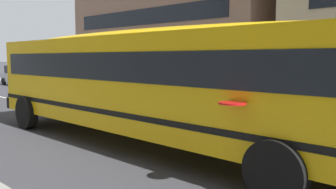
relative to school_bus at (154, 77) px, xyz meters
name	(u,v)px	position (x,y,z in m)	size (l,w,h in m)	color
ground_plane	(168,128)	(-1.37, 1.97, -1.78)	(400.00, 400.00, 0.00)	#38383D
sidewalk_far	(275,106)	(-1.37, 9.34, -1.77)	(120.00, 3.00, 0.01)	gray
lane_centreline	(168,128)	(-1.37, 1.97, -1.77)	(110.00, 0.16, 0.01)	silver
school_bus	(154,77)	(0.00, 0.00, 0.00)	(13.40, 3.23, 2.99)	yellow
parked_car_maroon_under_tree	(63,79)	(-15.59, 6.40, -0.93)	(3.94, 1.95, 1.64)	maroon
parked_car_silver_far_corner	(20,75)	(-22.76, 6.62, -0.93)	(3.95, 1.98, 1.64)	#B7BABF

